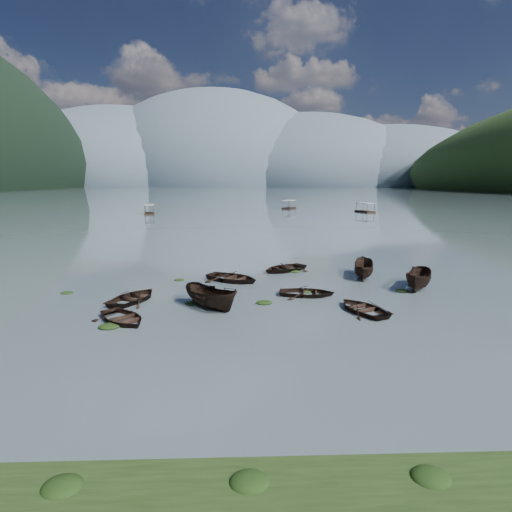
{
  "coord_description": "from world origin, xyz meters",
  "views": [
    {
      "loc": [
        -1.14,
        -21.52,
        8.19
      ],
      "look_at": [
        0.0,
        12.0,
        2.0
      ],
      "focal_mm": 28.0,
      "sensor_mm": 36.0,
      "label": 1
    }
  ],
  "objects_px": {
    "rowboat_3": "(363,311)",
    "rowboat_0": "(123,321)",
    "pontoon_left": "(149,214)",
    "pontoon_centre": "(289,209)"
  },
  "relations": [
    {
      "from": "rowboat_0",
      "to": "pontoon_left",
      "type": "height_order",
      "value": "pontoon_left"
    },
    {
      "from": "pontoon_left",
      "to": "rowboat_0",
      "type": "bearing_deg",
      "value": -90.22
    },
    {
      "from": "rowboat_0",
      "to": "pontoon_left",
      "type": "distance_m",
      "value": 85.12
    },
    {
      "from": "pontoon_left",
      "to": "pontoon_centre",
      "type": "bearing_deg",
      "value": 15.37
    },
    {
      "from": "rowboat_3",
      "to": "rowboat_0",
      "type": "bearing_deg",
      "value": -17.66
    },
    {
      "from": "rowboat_0",
      "to": "rowboat_3",
      "type": "distance_m",
      "value": 15.0
    },
    {
      "from": "rowboat_3",
      "to": "pontoon_left",
      "type": "relative_size",
      "value": 0.64
    },
    {
      "from": "pontoon_left",
      "to": "pontoon_centre",
      "type": "height_order",
      "value": "pontoon_centre"
    },
    {
      "from": "rowboat_3",
      "to": "pontoon_left",
      "type": "bearing_deg",
      "value": -91.54
    },
    {
      "from": "rowboat_3",
      "to": "pontoon_left",
      "type": "height_order",
      "value": "pontoon_left"
    }
  ]
}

